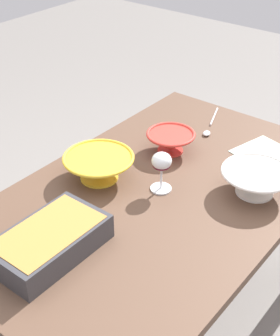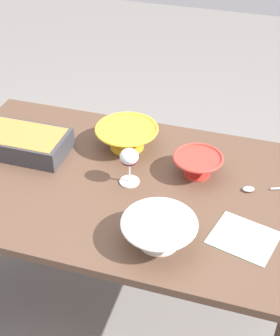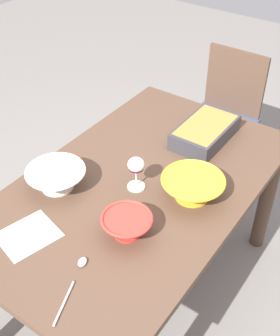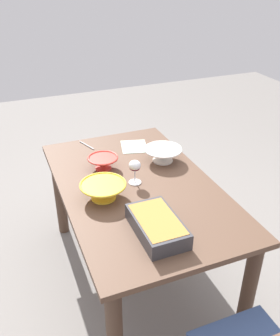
# 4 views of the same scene
# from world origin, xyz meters

# --- Properties ---
(ground_plane) EXTENTS (8.00, 8.00, 0.00)m
(ground_plane) POSITION_xyz_m (0.00, 0.00, 0.00)
(ground_plane) COLOR gray
(dining_table) EXTENTS (1.46, 0.88, 0.73)m
(dining_table) POSITION_xyz_m (0.00, 0.00, 0.61)
(dining_table) COLOR brown
(dining_table) RESTS_ON ground_plane
(wine_glass) EXTENTS (0.08, 0.08, 0.15)m
(wine_glass) POSITION_xyz_m (-0.02, -0.01, 0.84)
(wine_glass) COLOR white
(wine_glass) RESTS_ON dining_table
(casserole_dish) EXTENTS (0.35, 0.20, 0.08)m
(casserole_dish) POSITION_xyz_m (0.45, -0.07, 0.78)
(casserole_dish) COLOR #38383D
(casserole_dish) RESTS_ON dining_table
(mixing_bowl) EXTENTS (0.19, 0.19, 0.08)m
(mixing_bowl) POSITION_xyz_m (-0.25, -0.13, 0.78)
(mixing_bowl) COLOR red
(mixing_bowl) RESTS_ON dining_table
(small_bowl) EXTENTS (0.26, 0.26, 0.09)m
(small_bowl) POSITION_xyz_m (0.06, -0.22, 0.78)
(small_bowl) COLOR yellow
(small_bowl) RESTS_ON dining_table
(serving_bowl) EXTENTS (0.25, 0.25, 0.09)m
(serving_bowl) POSITION_xyz_m (-0.21, 0.26, 0.78)
(serving_bowl) COLOR white
(serving_bowl) RESTS_ON dining_table
(serving_spoon) EXTENTS (0.26, 0.11, 0.01)m
(serving_spoon) POSITION_xyz_m (-0.51, -0.11, 0.74)
(serving_spoon) COLOR silver
(serving_spoon) RESTS_ON dining_table
(napkin) EXTENTS (0.24, 0.22, 0.00)m
(napkin) POSITION_xyz_m (-0.47, 0.16, 0.73)
(napkin) COLOR #B2CCB7
(napkin) RESTS_ON dining_table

